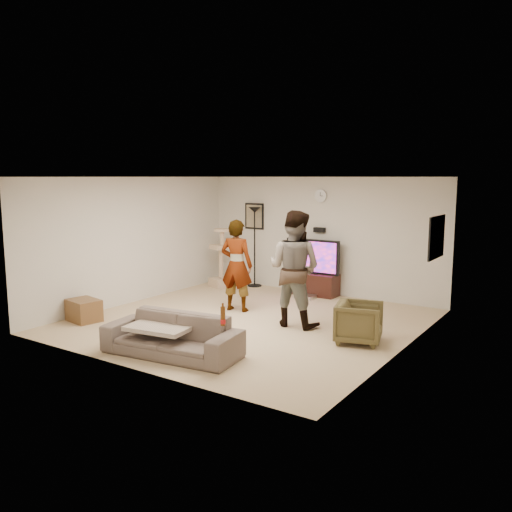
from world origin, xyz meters
The scene contains 24 objects.
floor centered at (0.00, 0.00, -0.01)m, with size 5.50×5.50×0.02m, color tan.
ceiling centered at (0.00, 0.00, 2.51)m, with size 5.50×5.50×0.02m, color silver.
wall_back centered at (0.00, 2.75, 1.25)m, with size 5.50×0.04×2.50m, color silver.
wall_front centered at (0.00, -2.75, 1.25)m, with size 5.50×0.04×2.50m, color silver.
wall_left centered at (-2.75, 0.00, 1.25)m, with size 0.04×5.50×2.50m, color silver.
wall_right centered at (2.75, 0.00, 1.25)m, with size 0.04×5.50×2.50m, color silver.
wall_clock centered at (0.00, 2.72, 2.10)m, with size 0.26×0.26×0.04m, color silver.
wall_speaker centered at (0.00, 2.69, 1.38)m, with size 0.25×0.10×0.10m, color black.
picture_back centered at (-1.70, 2.73, 1.60)m, with size 0.42×0.03×0.52m, color gray.
picture_right centered at (2.73, 1.60, 1.50)m, with size 0.03×0.78×0.62m, color #EC8D40.
tv_stand centered at (-0.06, 2.50, 0.23)m, with size 1.12×0.45×0.47m, color black.
console_box centered at (-0.01, 2.11, 0.04)m, with size 0.40×0.30×0.07m, color silver.
tv centered at (-0.06, 2.50, 0.83)m, with size 1.22×0.08×0.73m, color black.
tv_screen centered at (-0.06, 2.46, 0.83)m, with size 1.13×0.01×0.64m, color #DC2860.
floor_lamp centered at (-1.57, 2.55, 0.91)m, with size 0.32×0.32×1.81m, color black.
cat_tree centered at (-2.18, 2.07, 0.68)m, with size 0.43×0.43×1.36m, color #C6AC8A.
person_left centered at (-0.61, 0.50, 0.86)m, with size 0.63×0.41×1.72m, color gray.
person_right centered at (0.78, 0.24, 0.98)m, with size 0.95×0.74×1.95m, color #374E9D.
sofa centered at (0.11, -2.06, 0.29)m, with size 1.97×0.77×0.58m, color #62534C.
throw_blanket centered at (-0.08, -2.06, 0.39)m, with size 0.90×0.70×0.06m, color #C4B09C.
beer_bottle centered at (1.01, -2.06, 0.70)m, with size 0.06×0.06×0.25m, color #572B0A.
armchair centered at (2.08, -0.05, 0.31)m, with size 0.67×0.69×0.62m, color #4C4325.
side_table centered at (-2.40, -1.58, 0.19)m, with size 0.57×0.43×0.38m, color brown.
toy_ball centered at (-1.31, -0.61, 0.03)m, with size 0.07×0.07×0.07m, color #007A8B.
Camera 1 is at (5.08, -7.39, 2.51)m, focal length 37.09 mm.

